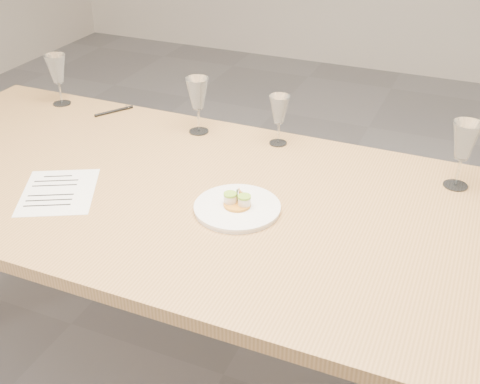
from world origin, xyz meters
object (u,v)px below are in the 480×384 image
at_px(dinner_plate, 237,207).
at_px(dining_table, 220,216).
at_px(wine_glass_1, 198,95).
at_px(wine_glass_3, 464,142).
at_px(wine_glass_2, 279,111).
at_px(ballpoint_pen, 114,111).
at_px(wine_glass_0, 57,70).
at_px(recipe_sheet, 58,192).

bearing_deg(dinner_plate, dining_table, 147.36).
xyz_separation_m(wine_glass_1, wine_glass_3, (0.90, -0.04, 0.01)).
bearing_deg(wine_glass_3, wine_glass_2, 173.92).
relative_size(ballpoint_pen, wine_glass_1, 0.69).
relative_size(dinner_plate, wine_glass_0, 1.24).
bearing_deg(ballpoint_pen, dinner_plate, -90.39).
distance_m(recipe_sheet, wine_glass_2, 0.76).
height_order(dining_table, dinner_plate, dinner_plate).
bearing_deg(wine_glass_3, wine_glass_0, 177.62).
relative_size(dining_table, wine_glass_1, 11.84).
xyz_separation_m(recipe_sheet, wine_glass_2, (0.49, 0.57, 0.12)).
bearing_deg(recipe_sheet, wine_glass_3, -2.54).
xyz_separation_m(dining_table, ballpoint_pen, (-0.64, 0.41, 0.07)).
height_order(dining_table, recipe_sheet, recipe_sheet).
distance_m(dining_table, wine_glass_0, 0.99).
height_order(dining_table, wine_glass_3, wine_glass_3).
relative_size(dinner_plate, recipe_sheet, 0.74).
bearing_deg(wine_glass_2, wine_glass_1, -175.74).
bearing_deg(wine_glass_3, wine_glass_1, 177.33).
relative_size(recipe_sheet, wine_glass_2, 1.92).
xyz_separation_m(ballpoint_pen, wine_glass_1, (0.38, -0.03, 0.14)).
bearing_deg(wine_glass_3, dinner_plate, -144.99).
distance_m(dining_table, ballpoint_pen, 0.77).
xyz_separation_m(recipe_sheet, wine_glass_1, (0.20, 0.55, 0.14)).
distance_m(dining_table, wine_glass_2, 0.45).
bearing_deg(wine_glass_1, dining_table, -55.74).
bearing_deg(ballpoint_pen, wine_glass_3, -60.91).
height_order(wine_glass_2, wine_glass_3, wine_glass_3).
bearing_deg(dinner_plate, ballpoint_pen, 147.31).
height_order(dinner_plate, ballpoint_pen, dinner_plate).
height_order(wine_glass_1, wine_glass_2, wine_glass_1).
xyz_separation_m(wine_glass_1, wine_glass_2, (0.30, 0.02, -0.02)).
bearing_deg(wine_glass_1, wine_glass_0, 178.04).
bearing_deg(ballpoint_pen, recipe_sheet, -130.00).
bearing_deg(wine_glass_2, wine_glass_0, -179.95).
bearing_deg(wine_glass_0, dining_table, -24.58).
bearing_deg(dinner_plate, wine_glass_0, 154.72).
relative_size(ballpoint_pen, wine_glass_2, 0.79).
relative_size(wine_glass_0, wine_glass_3, 0.95).
xyz_separation_m(dining_table, dinner_plate, (0.08, -0.05, 0.08)).
distance_m(dinner_plate, wine_glass_0, 1.07).
bearing_deg(recipe_sheet, dining_table, -7.32).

